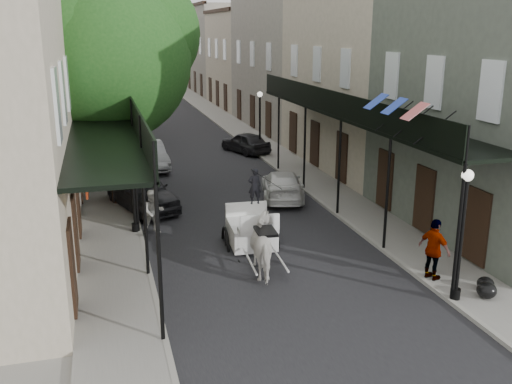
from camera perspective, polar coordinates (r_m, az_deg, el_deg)
ground at (r=17.01m, az=3.65°, el=-9.68°), size 140.00×140.00×0.00m
road at (r=35.61m, az=-6.88°, el=3.95°), size 8.00×90.00×0.01m
sidewalk_left at (r=35.23m, az=-14.95°, el=3.48°), size 2.20×90.00×0.12m
sidewalk_right at (r=36.65m, az=0.89°, el=4.49°), size 2.20×90.00×0.12m
building_row_left at (r=44.65m, az=-20.40°, el=12.31°), size 5.00×80.00×10.50m
building_row_right at (r=46.58m, az=1.74°, el=13.38°), size 5.00×80.00×10.50m
gallery_left at (r=21.70m, az=-14.53°, el=6.71°), size 2.20×18.05×4.88m
gallery_right at (r=23.85m, az=9.32°, el=7.81°), size 2.20×18.05×4.88m
tree_near at (r=24.68m, az=-13.71°, el=13.52°), size 7.31×6.80×9.63m
tree_far at (r=38.68m, az=-14.55°, el=13.24°), size 6.45×6.00×8.61m
lamppost_right_near at (r=16.38m, az=19.86°, el=-3.92°), size 0.32×0.32×3.71m
lamppost_left at (r=21.17m, az=-12.22°, el=1.09°), size 0.32×0.32×3.71m
lamppost_right_far at (r=34.16m, az=0.39°, el=7.04°), size 0.32×0.32×3.71m
horse at (r=17.71m, az=1.05°, el=-5.45°), size 1.09×2.16×1.78m
carriage at (r=20.17m, az=-0.71°, el=-1.93°), size 1.95×2.71×2.98m
pedestrian_walking at (r=21.50m, az=-10.23°, el=-1.95°), size 0.89×0.74×1.67m
pedestrian_sidewalk_left at (r=35.77m, az=-15.86°, el=5.07°), size 1.21×0.89×1.68m
pedestrian_sidewalk_right at (r=17.80m, az=17.39°, el=-5.51°), size 0.81×1.19×1.88m
car_left_near at (r=24.58m, az=-11.36°, el=0.17°), size 3.22×5.00×1.59m
car_left_mid at (r=31.66m, az=-10.62°, el=3.61°), size 1.89×4.50×1.45m
car_left_far at (r=39.09m, az=-13.06°, el=5.60°), size 2.92×4.62×1.19m
car_right_near at (r=25.60m, az=2.64°, el=0.71°), size 2.75×4.60×1.25m
car_right_far at (r=35.19m, az=-1.06°, el=4.99°), size 2.72×4.09×1.29m
trash_bags at (r=17.54m, az=22.03°, el=-8.86°), size 0.82×0.97×0.47m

